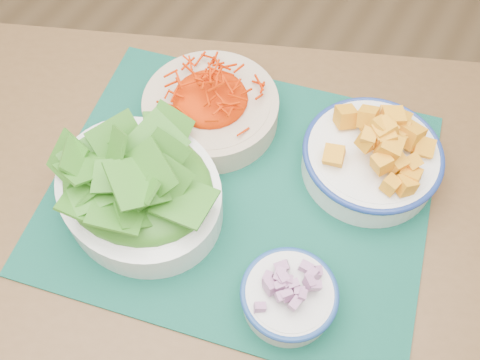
# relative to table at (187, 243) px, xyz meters

# --- Properties ---
(ground) EXTENTS (4.00, 4.00, 0.00)m
(ground) POSITION_rel_table_xyz_m (-0.07, 0.03, -0.64)
(ground) COLOR olive
(ground) RESTS_ON ground
(table) EXTENTS (1.33, 1.13, 0.75)m
(table) POSITION_rel_table_xyz_m (0.00, 0.00, 0.00)
(table) COLOR brown
(table) RESTS_ON ground
(placemat) EXTENTS (0.67, 0.59, 0.00)m
(placemat) POSITION_rel_table_xyz_m (0.06, 0.08, 0.11)
(placemat) COLOR #07352A
(placemat) RESTS_ON table
(carrot_bowl) EXTENTS (0.24, 0.24, 0.09)m
(carrot_bowl) POSITION_rel_table_xyz_m (-0.05, 0.18, 0.15)
(carrot_bowl) COLOR beige
(carrot_bowl) RESTS_ON placemat
(squash_bowl) EXTENTS (0.25, 0.25, 0.11)m
(squash_bowl) POSITION_rel_table_xyz_m (0.22, 0.21, 0.16)
(squash_bowl) COLOR white
(squash_bowl) RESTS_ON placemat
(lettuce_bowl) EXTENTS (0.33, 0.30, 0.13)m
(lettuce_bowl) POSITION_rel_table_xyz_m (-0.06, -0.02, 0.17)
(lettuce_bowl) COLOR white
(lettuce_bowl) RESTS_ON placemat
(onion_bowl) EXTENTS (0.14, 0.14, 0.07)m
(onion_bowl) POSITION_rel_table_xyz_m (0.21, -0.05, 0.14)
(onion_bowl) COLOR silver
(onion_bowl) RESTS_ON placemat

